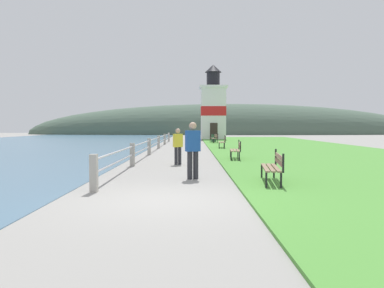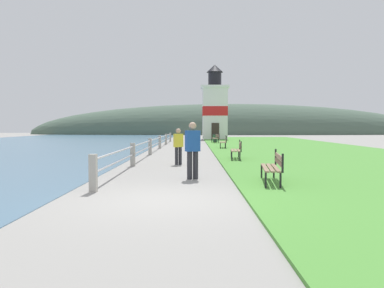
% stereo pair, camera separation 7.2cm
% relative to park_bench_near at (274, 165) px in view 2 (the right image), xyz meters
% --- Properties ---
extents(ground_plane, '(160.00, 160.00, 0.00)m').
position_rel_park_bench_near_xyz_m(ground_plane, '(-2.95, -2.24, -0.54)').
color(ground_plane, gray).
extents(grass_verge, '(12.00, 54.50, 0.06)m').
position_rel_park_bench_near_xyz_m(grass_verge, '(4.91, 15.92, -0.51)').
color(grass_verge, '#4C8E38').
rests_on(grass_verge, ground_plane).
extents(seawall_railing, '(0.18, 30.06, 0.94)m').
position_rel_park_bench_near_xyz_m(seawall_railing, '(-4.72, 13.70, 0.02)').
color(seawall_railing, '#A8A399').
rests_on(seawall_railing, ground_plane).
extents(park_bench_near, '(0.72, 2.04, 0.94)m').
position_rel_park_bench_near_xyz_m(park_bench_near, '(0.00, 0.00, 0.00)').
color(park_bench_near, '#846B51').
rests_on(park_bench_near, ground_plane).
extents(park_bench_midway, '(0.64, 1.97, 0.94)m').
position_rel_park_bench_near_xyz_m(park_bench_midway, '(-0.15, 7.51, -0.00)').
color(park_bench_midway, '#846B51').
rests_on(park_bench_midway, ground_plane).
extents(park_bench_far, '(0.59, 1.89, 0.94)m').
position_rel_park_bench_near_xyz_m(park_bench_far, '(-0.06, 16.53, -0.00)').
color(park_bench_far, '#846B51').
rests_on(park_bench_far, ground_plane).
extents(park_bench_by_lighthouse, '(0.68, 1.97, 0.94)m').
position_rel_park_bench_near_xyz_m(park_bench_by_lighthouse, '(-0.16, 24.93, -0.00)').
color(park_bench_by_lighthouse, '#846B51').
rests_on(park_bench_by_lighthouse, ground_plane).
extents(lighthouse, '(3.37, 3.37, 9.08)m').
position_rel_park_bench_near_xyz_m(lighthouse, '(0.28, 35.33, 3.26)').
color(lighthouse, white).
rests_on(lighthouse, ground_plane).
extents(person_strolling, '(0.48, 0.36, 1.76)m').
position_rel_park_bench_near_xyz_m(person_strolling, '(-2.27, 1.05, 0.41)').
color(person_strolling, '#28282D').
rests_on(person_strolling, ground_plane).
extents(person_by_railing, '(0.43, 0.35, 1.53)m').
position_rel_park_bench_near_xyz_m(person_by_railing, '(-2.89, 5.35, 0.29)').
color(person_by_railing, '#28282D').
rests_on(person_by_railing, ground_plane).
extents(trash_bin, '(0.54, 0.54, 0.84)m').
position_rel_park_bench_near_xyz_m(trash_bin, '(-0.14, 26.74, -0.12)').
color(trash_bin, '#2D5138').
rests_on(trash_bin, ground_plane).
extents(distant_hillside, '(80.00, 16.00, 12.00)m').
position_rel_park_bench_near_xyz_m(distant_hillside, '(5.05, 64.09, -0.54)').
color(distant_hillside, '#475B4C').
rests_on(distant_hillside, ground_plane).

